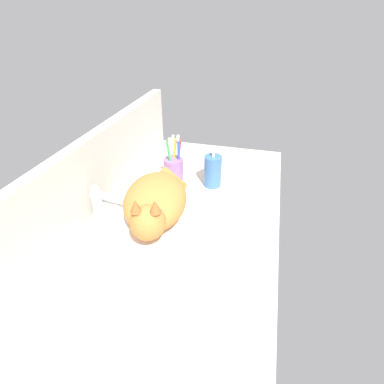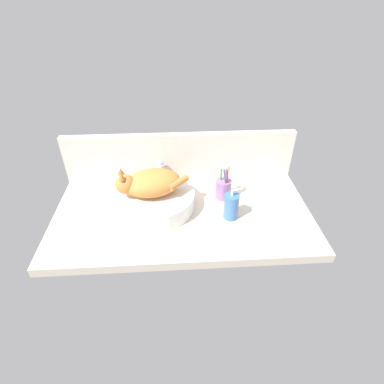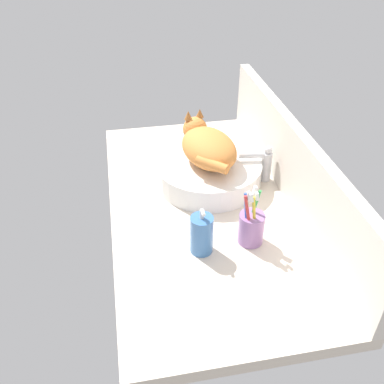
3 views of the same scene
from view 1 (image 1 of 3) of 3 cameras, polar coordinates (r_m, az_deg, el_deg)
ground_plane at (r=100.25cm, az=-1.67°, el=-5.27°), size 116.69×61.62×4.00cm
backsplash_panel at (r=103.17cm, az=-17.52°, el=3.90°), size 116.69×3.60×25.16cm
sink_basin at (r=88.13cm, az=-6.57°, el=-6.64°), size 36.99×36.99×8.07cm
cat at (r=81.22cm, az=-7.07°, el=-1.87°), size 32.14×21.93×14.00cm
faucet at (r=95.55cm, az=-16.95°, el=-2.13°), size 4.20×11.86×13.60cm
soap_dispenser at (r=112.19cm, az=3.96°, el=4.03°), size 6.55×6.55×15.30cm
toothbrush_cup at (r=114.77cm, az=-3.50°, el=4.36°), size 7.48×7.48×18.72cm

